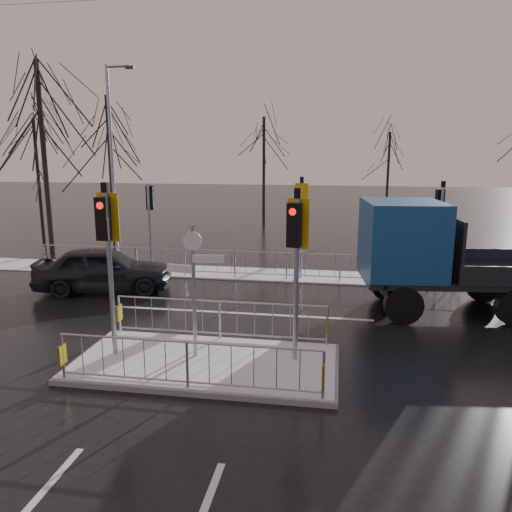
% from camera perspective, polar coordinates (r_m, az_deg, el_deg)
% --- Properties ---
extents(ground, '(120.00, 120.00, 0.00)m').
position_cam_1_polar(ground, '(11.75, -5.74, -12.37)').
color(ground, black).
rests_on(ground, ground).
extents(snow_verge, '(30.00, 2.00, 0.04)m').
position_cam_1_polar(snow_verge, '(19.73, 0.78, -2.11)').
color(snow_verge, silver).
rests_on(snow_verge, ground).
extents(lane_markings, '(8.00, 11.38, 0.01)m').
position_cam_1_polar(lane_markings, '(11.46, -6.18, -13.02)').
color(lane_markings, silver).
rests_on(lane_markings, ground).
extents(traffic_island, '(6.00, 3.04, 4.15)m').
position_cam_1_polar(traffic_island, '(11.61, -5.82, -10.59)').
color(traffic_island, slate).
rests_on(traffic_island, ground).
extents(far_kerb_fixtures, '(18.00, 0.65, 3.83)m').
position_cam_1_polar(far_kerb_fixtures, '(18.98, 1.44, 0.41)').
color(far_kerb_fixtures, '#949AA2').
rests_on(far_kerb_fixtures, ground).
extents(car_far_lane, '(4.95, 2.99, 1.58)m').
position_cam_1_polar(car_far_lane, '(18.12, -17.02, -1.43)').
color(car_far_lane, black).
rests_on(car_far_lane, ground).
extents(flatbed_truck, '(7.51, 3.41, 3.37)m').
position_cam_1_polar(flatbed_truck, '(15.83, 19.87, 0.20)').
color(flatbed_truck, black).
rests_on(flatbed_truck, ground).
extents(tree_near_a, '(4.75, 4.75, 8.97)m').
position_cam_1_polar(tree_near_a, '(25.20, -23.35, 13.98)').
color(tree_near_a, black).
rests_on(tree_near_a, ground).
extents(tree_near_b, '(4.00, 4.00, 7.55)m').
position_cam_1_polar(tree_near_b, '(25.28, -16.41, 12.26)').
color(tree_near_b, black).
rests_on(tree_near_b, ground).
extents(tree_near_c, '(3.50, 3.50, 6.61)m').
position_cam_1_polar(tree_near_c, '(28.35, -23.80, 10.36)').
color(tree_near_c, black).
rests_on(tree_near_c, ground).
extents(tree_far_a, '(3.75, 3.75, 7.08)m').
position_cam_1_polar(tree_far_a, '(32.68, 0.90, 12.01)').
color(tree_far_a, black).
rests_on(tree_far_a, ground).
extents(tree_far_b, '(3.25, 3.25, 6.14)m').
position_cam_1_polar(tree_far_b, '(34.46, 14.92, 10.55)').
color(tree_far_b, black).
rests_on(tree_far_b, ground).
extents(street_lamp_left, '(1.25, 0.18, 8.20)m').
position_cam_1_polar(street_lamp_left, '(21.90, -15.98, 10.67)').
color(street_lamp_left, '#949AA2').
rests_on(street_lamp_left, ground).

